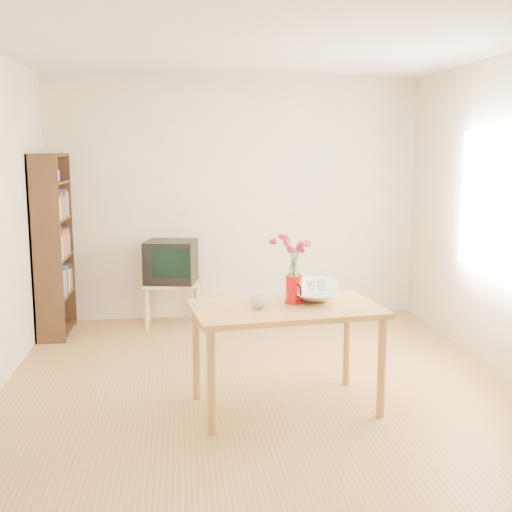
{
  "coord_description": "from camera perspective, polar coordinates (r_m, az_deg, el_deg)",
  "views": [
    {
      "loc": [
        -0.59,
        -4.7,
        1.84
      ],
      "look_at": [
        0.0,
        0.3,
        1.0
      ],
      "focal_mm": 45.0,
      "sensor_mm": 36.0,
      "label": 1
    }
  ],
  "objects": [
    {
      "name": "teacup_a",
      "position": [
        4.8,
        4.96,
        -1.44
      ],
      "size": [
        0.1,
        0.1,
        0.06
      ],
      "primitive_type": "imported",
      "rotation": [
        0.0,
        0.0,
        0.92
      ],
      "color": "white",
      "rests_on": "bowl"
    },
    {
      "name": "table",
      "position": [
        4.54,
        2.68,
        -5.59
      ],
      "size": [
        1.39,
        0.91,
        0.75
      ],
      "rotation": [
        0.0,
        0.0,
        0.13
      ],
      "color": "#A77539",
      "rests_on": "ground"
    },
    {
      "name": "flowers",
      "position": [
        4.55,
        3.42,
        0.1
      ],
      "size": [
        0.23,
        0.23,
        0.32
      ],
      "primitive_type": null,
      "color": "#B82B57",
      "rests_on": "pitcher"
    },
    {
      "name": "room",
      "position": [
        4.78,
        0.76,
        3.0
      ],
      "size": [
        4.5,
        4.5,
        4.5
      ],
      "color": "olive",
      "rests_on": "ground"
    },
    {
      "name": "mug",
      "position": [
        4.46,
        0.14,
        -4.08
      ],
      "size": [
        0.16,
        0.16,
        0.09
      ],
      "primitive_type": "imported",
      "rotation": [
        0.0,
        0.0,
        3.63
      ],
      "color": "white",
      "rests_on": "table"
    },
    {
      "name": "tv_stand",
      "position": [
        6.83,
        -7.51,
        -2.9
      ],
      "size": [
        0.6,
        0.45,
        0.46
      ],
      "color": "tan",
      "rests_on": "ground"
    },
    {
      "name": "bowl",
      "position": [
        4.8,
        5.44,
        -0.88
      ],
      "size": [
        0.58,
        0.58,
        0.46
      ],
      "primitive_type": "imported",
      "rotation": [
        0.0,
        0.0,
        -0.22
      ],
      "color": "white",
      "rests_on": "table"
    },
    {
      "name": "bookshelf",
      "position": [
        6.65,
        -17.55,
        0.37
      ],
      "size": [
        0.28,
        0.7,
        1.8
      ],
      "color": "black",
      "rests_on": "ground"
    },
    {
      "name": "teacup_b",
      "position": [
        4.84,
        5.9,
        -1.31
      ],
      "size": [
        0.11,
        0.11,
        0.07
      ],
      "primitive_type": "imported",
      "rotation": [
        0.0,
        0.0,
        2.08
      ],
      "color": "white",
      "rests_on": "bowl"
    },
    {
      "name": "pitcher",
      "position": [
        4.6,
        3.39,
        -3.08
      ],
      "size": [
        0.13,
        0.21,
        0.2
      ],
      "rotation": [
        0.0,
        0.0,
        0.26
      ],
      "color": "#BF0B0D",
      "rests_on": "table"
    },
    {
      "name": "television",
      "position": [
        6.79,
        -7.56,
        -0.42
      ],
      "size": [
        0.58,
        0.55,
        0.44
      ],
      "rotation": [
        0.0,
        0.0,
        -0.19
      ],
      "color": "black",
      "rests_on": "tv_stand"
    }
  ]
}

